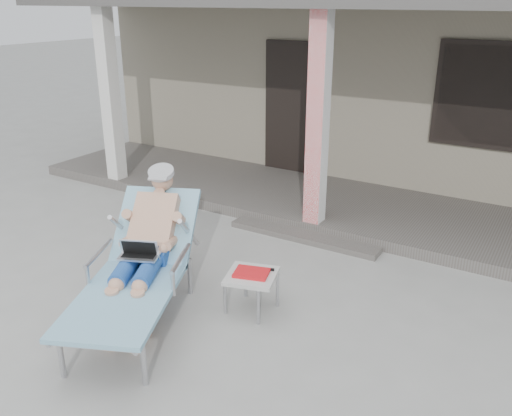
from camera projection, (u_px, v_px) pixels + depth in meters
The scene contains 7 objects.
ground at pixel (221, 305), 5.43m from camera, with size 60.00×60.00×0.00m, color #9E9E99.
house at pixel (418, 67), 10.01m from camera, with size 10.40×5.40×3.30m.
porch_deck at pixel (339, 206), 7.80m from camera, with size 10.00×2.00×0.15m, color #605B56.
porch_overhang at pixel (349, 5), 6.77m from camera, with size 10.00×2.30×2.85m.
porch_step at pixel (303, 236), 6.90m from camera, with size 2.00×0.30×0.07m, color #605B56.
lounger at pixel (140, 233), 5.01m from camera, with size 1.52×2.17×1.37m.
side_table at pixel (252, 278), 5.22m from camera, with size 0.58×0.58×0.42m.
Camera 1 is at (2.72, -3.86, 2.88)m, focal length 38.00 mm.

